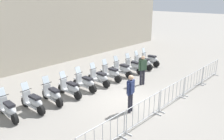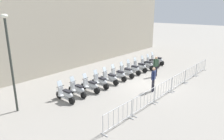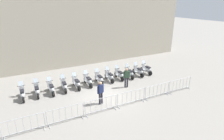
{
  "view_description": "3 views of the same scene",
  "coord_description": "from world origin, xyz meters",
  "px_view_note": "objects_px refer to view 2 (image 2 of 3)",
  "views": [
    {
      "loc": [
        -8.47,
        -5.75,
        4.97
      ],
      "look_at": [
        1.33,
        2.01,
        0.85
      ],
      "focal_mm": 36.68,
      "sensor_mm": 36.0,
      "label": 1
    },
    {
      "loc": [
        -13.56,
        -6.56,
        5.68
      ],
      "look_at": [
        -1.3,
        2.45,
        1.11
      ],
      "focal_mm": 33.97,
      "sensor_mm": 36.0,
      "label": 2
    },
    {
      "loc": [
        -6.15,
        -11.14,
        7.03
      ],
      "look_at": [
        1.87,
        2.18,
        1.14
      ],
      "focal_mm": 29.84,
      "sensor_mm": 36.0,
      "label": 3
    }
  ],
  "objects_px": {
    "motorcycle_3": "(101,82)",
    "officer_near_row_end": "(153,78)",
    "motorcycle_9": "(147,65)",
    "street_lamp": "(10,55)",
    "motorcycle_8": "(140,67)",
    "barrier_segment_0": "(118,117)",
    "motorcycle_0": "(66,95)",
    "motorcycle_1": "(78,90)",
    "barrier_segment_2": "(164,89)",
    "barrier_segment_4": "(191,73)",
    "motorcycle_5": "(118,75)",
    "motorcycle_11": "(157,60)",
    "motorcycle_6": "(126,72)",
    "barrier_segment_1": "(144,101)",
    "motorcycle_4": "(110,78)",
    "barrier_segment_5": "(201,67)",
    "motorcycle_10": "(153,62)",
    "officer_mid_plaza": "(156,65)",
    "barrier_segment_3": "(179,80)",
    "motorcycle_2": "(91,86)",
    "motorcycle_7": "(133,69)"
  },
  "relations": [
    {
      "from": "barrier_segment_0",
      "to": "officer_near_row_end",
      "type": "relative_size",
      "value": 1.3
    },
    {
      "from": "motorcycle_0",
      "to": "motorcycle_4",
      "type": "bearing_deg",
      "value": -4.35
    },
    {
      "from": "motorcycle_3",
      "to": "barrier_segment_1",
      "type": "distance_m",
      "value": 4.34
    },
    {
      "from": "motorcycle_8",
      "to": "officer_near_row_end",
      "type": "xyz_separation_m",
      "value": [
        -3.6,
        -3.04,
        0.53
      ]
    },
    {
      "from": "motorcycle_10",
      "to": "barrier_segment_2",
      "type": "bearing_deg",
      "value": -148.51
    },
    {
      "from": "motorcycle_11",
      "to": "barrier_segment_0",
      "type": "bearing_deg",
      "value": -163.83
    },
    {
      "from": "barrier_segment_1",
      "to": "barrier_segment_5",
      "type": "bearing_deg",
      "value": -4.34
    },
    {
      "from": "motorcycle_0",
      "to": "motorcycle_7",
      "type": "xyz_separation_m",
      "value": [
        7.26,
        -0.49,
        0.0
      ]
    },
    {
      "from": "barrier_segment_1",
      "to": "motorcycle_2",
      "type": "bearing_deg",
      "value": 87.56
    },
    {
      "from": "motorcycle_3",
      "to": "barrier_segment_5",
      "type": "xyz_separation_m",
      "value": [
        8.09,
        -4.87,
        0.07
      ]
    },
    {
      "from": "motorcycle_1",
      "to": "barrier_segment_5",
      "type": "height_order",
      "value": "motorcycle_1"
    },
    {
      "from": "motorcycle_1",
      "to": "motorcycle_4",
      "type": "height_order",
      "value": "same"
    },
    {
      "from": "barrier_segment_1",
      "to": "street_lamp",
      "type": "height_order",
      "value": "street_lamp"
    },
    {
      "from": "motorcycle_3",
      "to": "officer_near_row_end",
      "type": "height_order",
      "value": "officer_near_row_end"
    },
    {
      "from": "barrier_segment_2",
      "to": "motorcycle_0",
      "type": "bearing_deg",
      "value": 132.57
    },
    {
      "from": "motorcycle_0",
      "to": "motorcycle_5",
      "type": "bearing_deg",
      "value": -3.97
    },
    {
      "from": "motorcycle_6",
      "to": "street_lamp",
      "type": "distance_m",
      "value": 9.31
    },
    {
      "from": "barrier_segment_1",
      "to": "barrier_segment_0",
      "type": "bearing_deg",
      "value": 175.66
    },
    {
      "from": "officer_near_row_end",
      "to": "barrier_segment_5",
      "type": "bearing_deg",
      "value": -13.11
    },
    {
      "from": "barrier_segment_4",
      "to": "officer_mid_plaza",
      "type": "relative_size",
      "value": 1.3
    },
    {
      "from": "motorcycle_9",
      "to": "barrier_segment_0",
      "type": "xyz_separation_m",
      "value": [
        -9.76,
        -3.49,
        0.07
      ]
    },
    {
      "from": "motorcycle_6",
      "to": "barrier_segment_1",
      "type": "relative_size",
      "value": 0.77
    },
    {
      "from": "barrier_segment_4",
      "to": "barrier_segment_3",
      "type": "bearing_deg",
      "value": 175.66
    },
    {
      "from": "motorcycle_9",
      "to": "barrier_segment_4",
      "type": "height_order",
      "value": "motorcycle_9"
    },
    {
      "from": "motorcycle_9",
      "to": "motorcycle_10",
      "type": "relative_size",
      "value": 1.0
    },
    {
      "from": "motorcycle_2",
      "to": "motorcycle_5",
      "type": "bearing_deg",
      "value": -2.73
    },
    {
      "from": "barrier_segment_1",
      "to": "officer_near_row_end",
      "type": "distance_m",
      "value": 2.96
    },
    {
      "from": "motorcycle_9",
      "to": "motorcycle_1",
      "type": "bearing_deg",
      "value": 174.74
    },
    {
      "from": "motorcycle_10",
      "to": "officer_mid_plaza",
      "type": "xyz_separation_m",
      "value": [
        -2.54,
        -1.5,
        0.53
      ]
    },
    {
      "from": "motorcycle_0",
      "to": "motorcycle_1",
      "type": "height_order",
      "value": "same"
    },
    {
      "from": "motorcycle_4",
      "to": "officer_near_row_end",
      "type": "bearing_deg",
      "value": -80.48
    },
    {
      "from": "motorcycle_4",
      "to": "barrier_segment_3",
      "type": "xyz_separation_m",
      "value": [
        2.39,
        -4.45,
        0.07
      ]
    },
    {
      "from": "barrier_segment_0",
      "to": "barrier_segment_4",
      "type": "xyz_separation_m",
      "value": [
        9.3,
        -0.7,
        0.0
      ]
    },
    {
      "from": "motorcycle_5",
      "to": "officer_mid_plaza",
      "type": "xyz_separation_m",
      "value": [
        2.64,
        -1.97,
        0.53
      ]
    },
    {
      "from": "motorcycle_2",
      "to": "motorcycle_8",
      "type": "distance_m",
      "value": 6.24
    },
    {
      "from": "motorcycle_0",
      "to": "motorcycle_5",
      "type": "height_order",
      "value": "same"
    },
    {
      "from": "motorcycle_4",
      "to": "barrier_segment_5",
      "type": "relative_size",
      "value": 0.77
    },
    {
      "from": "motorcycle_4",
      "to": "street_lamp",
      "type": "height_order",
      "value": "street_lamp"
    },
    {
      "from": "motorcycle_9",
      "to": "officer_mid_plaza",
      "type": "height_order",
      "value": "officer_mid_plaza"
    },
    {
      "from": "motorcycle_1",
      "to": "barrier_segment_5",
      "type": "distance_m",
      "value": 11.37
    },
    {
      "from": "motorcycle_6",
      "to": "barrier_segment_1",
      "type": "height_order",
      "value": "motorcycle_6"
    },
    {
      "from": "motorcycle_8",
      "to": "barrier_segment_2",
      "type": "bearing_deg",
      "value": -135.42
    },
    {
      "from": "motorcycle_3",
      "to": "barrier_segment_5",
      "type": "height_order",
      "value": "motorcycle_3"
    },
    {
      "from": "motorcycle_3",
      "to": "officer_near_row_end",
      "type": "xyz_separation_m",
      "value": [
        1.6,
        -3.36,
        0.53
      ]
    },
    {
      "from": "motorcycle_1",
      "to": "motorcycle_9",
      "type": "distance_m",
      "value": 8.32
    },
    {
      "from": "motorcycle_2",
      "to": "barrier_segment_1",
      "type": "bearing_deg",
      "value": -92.44
    },
    {
      "from": "motorcycle_11",
      "to": "officer_near_row_end",
      "type": "height_order",
      "value": "officer_near_row_end"
    },
    {
      "from": "motorcycle_9",
      "to": "street_lamp",
      "type": "bearing_deg",
      "value": 170.18
    },
    {
      "from": "barrier_segment_4",
      "to": "motorcycle_10",
      "type": "bearing_deg",
      "value": 69.95
    },
    {
      "from": "motorcycle_2",
      "to": "motorcycle_8",
      "type": "xyz_separation_m",
      "value": [
        6.23,
        -0.36,
        0.0
      ]
    }
  ]
}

